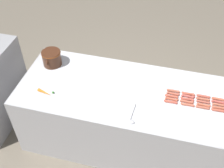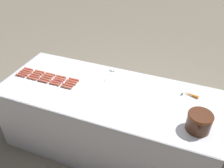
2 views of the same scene
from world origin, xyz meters
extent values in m
plane|color=#756B5B|center=(0.00, 0.00, 0.00)|extent=(20.00, 20.00, 0.00)
cube|color=#BCBCC1|center=(0.00, 0.00, 0.41)|extent=(0.97, 2.37, 0.83)
cube|color=silver|center=(0.00, 0.00, 0.83)|extent=(0.95, 2.32, 0.00)
cylinder|color=#BC543E|center=(-0.05, -0.89, 0.84)|extent=(0.03, 0.11, 0.03)
sphere|color=#BC543E|center=(-0.05, -0.84, 0.84)|extent=(0.03, 0.03, 0.03)
cylinder|color=#B65A44|center=(-0.05, -0.74, 0.84)|extent=(0.03, 0.11, 0.03)
sphere|color=#B65A44|center=(-0.05, -0.80, 0.84)|extent=(0.03, 0.03, 0.03)
sphere|color=#B65A44|center=(-0.05, -0.69, 0.84)|extent=(0.03, 0.03, 0.03)
cylinder|color=#BE5D45|center=(-0.05, -0.60, 0.84)|extent=(0.03, 0.11, 0.03)
sphere|color=#BE5D45|center=(-0.05, -0.65, 0.84)|extent=(0.03, 0.03, 0.03)
sphere|color=#BE5D45|center=(-0.05, -0.54, 0.84)|extent=(0.03, 0.03, 0.03)
cylinder|color=#BE503F|center=(-0.05, -0.43, 0.84)|extent=(0.03, 0.11, 0.03)
sphere|color=#BE503F|center=(-0.06, -0.49, 0.84)|extent=(0.03, 0.03, 0.03)
sphere|color=#BE503F|center=(-0.05, -0.37, 0.84)|extent=(0.03, 0.03, 0.03)
cylinder|color=#B95E43|center=(-0.02, -0.90, 0.84)|extent=(0.03, 0.11, 0.03)
sphere|color=#B95E43|center=(-0.01, -0.84, 0.84)|extent=(0.03, 0.03, 0.03)
cylinder|color=#BD5E42|center=(-0.02, -0.75, 0.84)|extent=(0.03, 0.11, 0.03)
sphere|color=#BD5E42|center=(-0.01, -0.81, 0.84)|extent=(0.03, 0.03, 0.03)
sphere|color=#BD5E42|center=(-0.02, -0.69, 0.84)|extent=(0.03, 0.03, 0.03)
cylinder|color=#BD5D45|center=(-0.01, -0.59, 0.84)|extent=(0.03, 0.11, 0.03)
sphere|color=#BD5D45|center=(-0.01, -0.64, 0.84)|extent=(0.03, 0.03, 0.03)
sphere|color=#BD5D45|center=(-0.01, -0.53, 0.84)|extent=(0.03, 0.03, 0.03)
cylinder|color=#BE5A41|center=(-0.01, -0.44, 0.84)|extent=(0.03, 0.11, 0.03)
sphere|color=#BE5A41|center=(-0.01, -0.49, 0.84)|extent=(0.03, 0.03, 0.03)
sphere|color=#BE5A41|center=(-0.02, -0.38, 0.84)|extent=(0.03, 0.03, 0.03)
cylinder|color=#B15C43|center=(0.02, -0.90, 0.84)|extent=(0.03, 0.11, 0.03)
sphere|color=#B15C43|center=(0.02, -0.84, 0.84)|extent=(0.03, 0.03, 0.03)
cylinder|color=#B15645|center=(0.03, -0.75, 0.84)|extent=(0.03, 0.11, 0.03)
sphere|color=#B15645|center=(0.03, -0.80, 0.84)|extent=(0.03, 0.03, 0.03)
sphere|color=#B15645|center=(0.02, -0.69, 0.84)|extent=(0.03, 0.03, 0.03)
cylinder|color=#B85141|center=(0.02, -0.59, 0.84)|extent=(0.03, 0.11, 0.03)
sphere|color=#B85141|center=(0.02, -0.64, 0.84)|extent=(0.03, 0.03, 0.03)
sphere|color=#B85141|center=(0.03, -0.53, 0.84)|extent=(0.03, 0.03, 0.03)
cylinder|color=#BF5640|center=(0.03, -0.43, 0.84)|extent=(0.03, 0.11, 0.03)
sphere|color=#BF5640|center=(0.02, -0.49, 0.84)|extent=(0.03, 0.03, 0.03)
sphere|color=#BF5640|center=(0.03, -0.37, 0.84)|extent=(0.03, 0.03, 0.03)
cylinder|color=#BA4F44|center=(0.06, -0.89, 0.84)|extent=(0.03, 0.11, 0.03)
sphere|color=#BA4F44|center=(0.07, -0.95, 0.84)|extent=(0.03, 0.03, 0.03)
sphere|color=#BA4F44|center=(0.06, -0.84, 0.84)|extent=(0.03, 0.03, 0.03)
cylinder|color=#B65D44|center=(0.06, -0.74, 0.84)|extent=(0.03, 0.11, 0.03)
sphere|color=#B65D44|center=(0.07, -0.80, 0.84)|extent=(0.03, 0.03, 0.03)
sphere|color=#B65D44|center=(0.06, -0.69, 0.84)|extent=(0.03, 0.03, 0.03)
cylinder|color=#B35047|center=(0.07, -0.59, 0.84)|extent=(0.03, 0.11, 0.03)
sphere|color=#B35047|center=(0.07, -0.65, 0.84)|extent=(0.03, 0.03, 0.03)
sphere|color=#B35047|center=(0.06, -0.54, 0.84)|extent=(0.03, 0.03, 0.03)
cylinder|color=#B35641|center=(0.07, -0.44, 0.84)|extent=(0.03, 0.11, 0.03)
sphere|color=#B35641|center=(0.07, -0.50, 0.84)|extent=(0.03, 0.03, 0.03)
sphere|color=#B35641|center=(0.06, -0.39, 0.84)|extent=(0.03, 0.03, 0.03)
cylinder|color=#BE5E41|center=(0.10, -0.89, 0.84)|extent=(0.03, 0.11, 0.03)
sphere|color=#BE5E41|center=(0.10, -0.95, 0.84)|extent=(0.03, 0.03, 0.03)
sphere|color=#BE5E41|center=(0.10, -0.84, 0.84)|extent=(0.03, 0.03, 0.03)
cylinder|color=#B85542|center=(0.11, -0.75, 0.84)|extent=(0.03, 0.11, 0.03)
sphere|color=#B85542|center=(0.11, -0.80, 0.84)|extent=(0.03, 0.03, 0.03)
sphere|color=#B85542|center=(0.11, -0.69, 0.84)|extent=(0.03, 0.03, 0.03)
cylinder|color=#BA543E|center=(0.10, -0.59, 0.84)|extent=(0.03, 0.11, 0.03)
sphere|color=#BA543E|center=(0.10, -0.65, 0.84)|extent=(0.03, 0.03, 0.03)
sphere|color=#BA543E|center=(0.11, -0.54, 0.84)|extent=(0.03, 0.03, 0.03)
cylinder|color=#B45E46|center=(0.11, -0.44, 0.84)|extent=(0.03, 0.11, 0.03)
sphere|color=#B45E46|center=(0.11, -0.50, 0.84)|extent=(0.03, 0.03, 0.03)
sphere|color=#B45E46|center=(0.11, -0.38, 0.84)|extent=(0.03, 0.03, 0.03)
cylinder|color=#472616|center=(0.22, 0.95, 0.92)|extent=(0.21, 0.21, 0.18)
torus|color=brown|center=(0.22, 0.95, 0.99)|extent=(0.22, 0.22, 0.03)
torus|color=#472616|center=(0.11, 0.95, 0.94)|extent=(0.06, 0.01, 0.06)
torus|color=#472616|center=(0.32, 0.95, 0.94)|extent=(0.06, 0.01, 0.06)
cylinder|color=#B7B7BC|center=(-0.27, -0.09, 0.84)|extent=(0.22, 0.02, 0.01)
ellipsoid|color=#B7B7BC|center=(-0.40, -0.10, 0.84)|extent=(0.05, 0.07, 0.02)
cone|color=orange|center=(-0.25, 0.84, 0.85)|extent=(0.07, 0.17, 0.03)
sphere|color=#387F2D|center=(-0.23, 0.76, 0.85)|extent=(0.02, 0.02, 0.02)
camera|label=1|loc=(-2.05, -0.34, 2.92)|focal=45.13mm
camera|label=2|loc=(1.87, 0.79, 2.40)|focal=38.28mm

